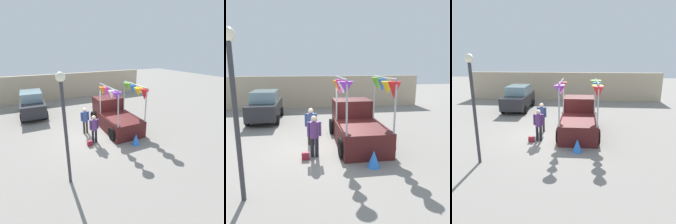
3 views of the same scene
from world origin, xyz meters
TOP-DOWN VIEW (x-y plane):
  - ground_plane at (0.00, 0.00)m, footprint 60.00×60.00m
  - vendor_truck at (1.61, 0.73)m, footprint 2.46×4.13m
  - parked_car at (-3.18, 5.47)m, footprint 1.88×4.00m
  - person_customer at (-0.37, -0.78)m, footprint 0.53×0.34m
  - person_vendor at (-0.46, 0.57)m, footprint 0.53×0.34m
  - handbag at (-0.72, -0.98)m, footprint 0.28×0.16m
  - street_lamp at (-2.32, -3.26)m, footprint 0.32×0.32m
  - brick_boundary_wall at (0.00, 9.45)m, footprint 18.00×0.36m
  - folded_kite_bundle_azure at (1.59, -1.96)m, footprint 0.62×0.62m

SIDE VIEW (x-z plane):
  - ground_plane at x=0.00m, z-range 0.00..0.00m
  - handbag at x=-0.72m, z-range 0.00..0.28m
  - folded_kite_bundle_azure at x=1.59m, z-range 0.00..0.60m
  - vendor_truck at x=1.61m, z-range -0.59..2.40m
  - parked_car at x=-3.18m, z-range 0.00..1.88m
  - person_customer at x=-0.37m, z-range 0.16..1.78m
  - person_vendor at x=-0.46m, z-range 0.17..1.81m
  - brick_boundary_wall at x=0.00m, z-range 0.00..2.60m
  - street_lamp at x=-2.32m, z-range 0.62..4.89m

